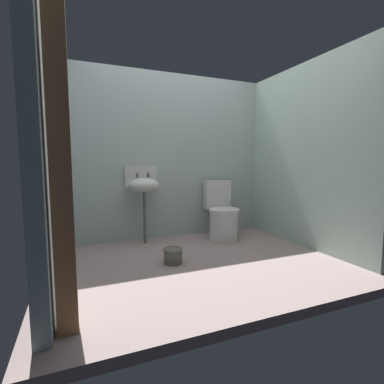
{
  "coord_description": "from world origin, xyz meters",
  "views": [
    {
      "loc": [
        -1.2,
        -2.66,
        1.03
      ],
      "look_at": [
        0.0,
        0.25,
        0.7
      ],
      "focal_mm": 26.22,
      "sensor_mm": 36.0,
      "label": 1
    }
  ],
  "objects": [
    {
      "name": "sink",
      "position": [
        -0.42,
        0.85,
        0.75
      ],
      "size": [
        0.42,
        0.34,
        0.99
      ],
      "color": "#52534B",
      "rests_on": "ground"
    },
    {
      "name": "wall_right",
      "position": [
        1.41,
        0.1,
        1.11
      ],
      "size": [
        0.1,
        2.23,
        2.22
      ],
      "primitive_type": "cube",
      "color": "#9FB8AA",
      "rests_on": "ground"
    },
    {
      "name": "toilet_near_wall",
      "position": [
        0.61,
        0.67,
        0.32
      ],
      "size": [
        0.47,
        0.64,
        0.78
      ],
      "rotation": [
        0.0,
        0.0,
        2.99
      ],
      "color": "silver",
      "rests_on": "ground"
    },
    {
      "name": "ground_plane",
      "position": [
        0.0,
        0.0,
        -0.04
      ],
      "size": [
        3.13,
        2.43,
        0.08
      ],
      "primitive_type": "cube",
      "color": "gray"
    },
    {
      "name": "wall_left",
      "position": [
        -1.41,
        0.1,
        1.11
      ],
      "size": [
        0.1,
        2.23,
        2.22
      ],
      "primitive_type": "cube",
      "color": "#9AB3B5",
      "rests_on": "ground"
    },
    {
      "name": "bucket",
      "position": [
        -0.32,
        0.0,
        0.08
      ],
      "size": [
        0.21,
        0.21,
        0.15
      ],
      "color": "#52534B",
      "rests_on": "ground"
    },
    {
      "name": "wooden_door_post",
      "position": [
        -1.28,
        -0.87,
        1.11
      ],
      "size": [
        0.12,
        0.12,
        2.22
      ],
      "primitive_type": "cube",
      "color": "#A5714A",
      "rests_on": "ground"
    },
    {
      "name": "wall_back",
      "position": [
        0.0,
        1.07,
        1.11
      ],
      "size": [
        3.13,
        0.1,
        2.22
      ],
      "primitive_type": "cube",
      "color": "#9FB3B0",
      "rests_on": "ground"
    }
  ]
}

